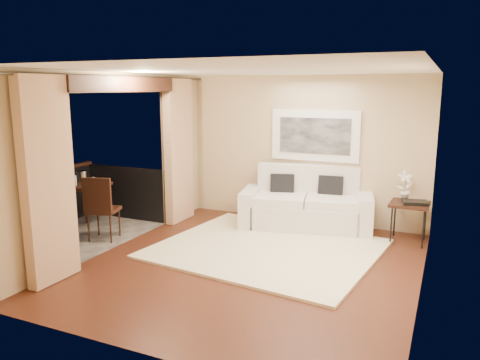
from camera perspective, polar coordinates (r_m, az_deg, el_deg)
The scene contains 18 objects.
floor at distance 6.75m, azimuth 1.33°, elevation -10.30°, with size 5.00×5.00×0.00m, color #4F2617.
room_shell at distance 7.37m, azimuth -14.31°, elevation 11.23°, with size 5.00×6.40×5.00m.
balcony at distance 8.47m, azimuth -19.80°, elevation -5.20°, with size 1.81×2.60×1.17m.
curtains at distance 7.45m, azimuth -13.75°, elevation 2.10°, with size 0.16×4.80×2.64m.
artwork at distance 8.59m, azimuth 9.10°, elevation 5.36°, with size 1.62×0.07×0.92m.
rug at distance 7.34m, azimuth 3.30°, elevation -8.33°, with size 3.20×2.79×0.04m, color #FEF4CC.
sofa at distance 8.46m, azimuth 8.07°, elevation -3.19°, with size 2.42×1.42×1.09m.
side_table at distance 8.01m, azimuth 19.97°, elevation -3.03°, with size 0.62×0.62×0.65m.
tray at distance 7.95m, azimuth 20.55°, elevation -2.57°, with size 0.38×0.28×0.05m, color black.
orchid at distance 8.13m, azimuth 19.48°, elevation -0.63°, with size 0.26×0.17×0.49m, color white.
bistro_table at distance 8.65m, azimuth -18.35°, elevation -0.99°, with size 0.78×0.78×0.81m.
balcony_chair_far at distance 7.89m, azimuth -16.69°, elevation -2.81°, with size 0.58×0.58×1.07m.
balcony_chair_near at distance 8.08m, azimuth -26.12°, elevation -3.59°, with size 0.47×0.47×0.98m.
ice_bucket at distance 8.82m, azimuth -18.67°, elevation 0.42°, with size 0.18×0.18×0.20m, color silver.
candle at distance 8.71m, azimuth -17.55°, elevation -0.08°, with size 0.06×0.06×0.07m, color red.
vase at distance 8.51m, azimuth -19.41°, elevation -0.07°, with size 0.04×0.04×0.18m, color silver.
glass_a at distance 8.46m, azimuth -18.19°, elevation -0.27°, with size 0.06×0.06×0.12m, color silver.
glass_b at distance 8.57m, azimuth -17.43°, elevation -0.07°, with size 0.06×0.06×0.12m, color white.
Camera 1 is at (2.45, -5.78, 2.47)m, focal length 35.00 mm.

